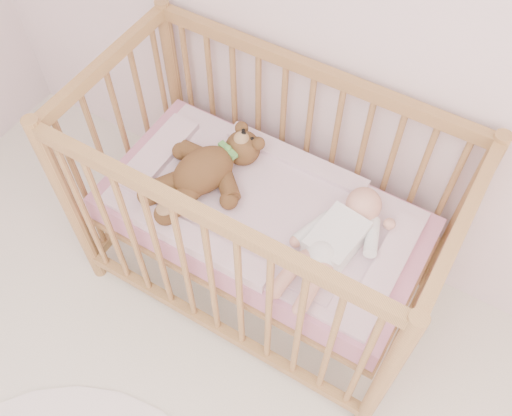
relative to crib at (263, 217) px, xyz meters
The scene contains 5 objects.
crib is the anchor object (origin of this frame).
mattress 0.01m from the crib, ahead, with size 1.22×0.62×0.13m, color #C97D91.
blanket 0.06m from the crib, ahead, with size 1.10×0.58×0.06m, color #F9ABC5, non-canonical shape.
baby 0.34m from the crib, ahead, with size 0.28×0.58×0.14m, color white, non-canonical shape.
teddy_bear 0.29m from the crib, behind, with size 0.38×0.55×0.15m, color brown, non-canonical shape.
Camera 1 is at (0.23, 0.55, 2.31)m, focal length 40.00 mm.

